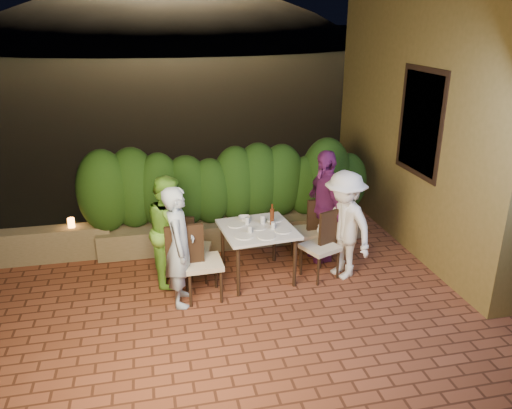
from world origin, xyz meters
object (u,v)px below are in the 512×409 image
object	(u,v)px
chair_right_back	(308,230)
parapet_lamp	(71,223)
chair_left_back	(194,248)
chair_left_front	(203,261)
diner_purple	(324,206)
beer_bottle	(272,214)
diner_white	(344,225)
bowl	(244,218)
diner_green	(170,230)
diner_blue	(179,247)
dining_table	(258,253)
chair_right_front	(320,246)

from	to	relation	value
chair_right_back	parapet_lamp	world-z (taller)	chair_right_back
parapet_lamp	chair_left_back	bearing A→B (deg)	-30.38
chair_left_front	diner_purple	bearing A→B (deg)	19.62
beer_bottle	diner_white	size ratio (longest dim) A/B	0.20
chair_left_front	chair_right_back	bearing A→B (deg)	22.08
bowl	chair_right_back	size ratio (longest dim) A/B	0.18
chair_left_front	diner_green	distance (m)	0.70
bowl	diner_white	xyz separation A→B (m)	(1.28, -0.52, -0.01)
parapet_lamp	bowl	bearing A→B (deg)	-19.22
diner_blue	parapet_lamp	size ratio (longest dim) A/B	11.11
bowl	chair_left_back	xyz separation A→B (m)	(-0.73, -0.15, -0.32)
dining_table	chair_right_back	size ratio (longest dim) A/B	1.01
chair_right_back	beer_bottle	bearing A→B (deg)	23.07
bowl	parapet_lamp	world-z (taller)	bowl
beer_bottle	diner_green	bearing A→B (deg)	175.14
chair_right_front	chair_left_back	bearing A→B (deg)	-33.79
chair_right_back	diner_blue	bearing A→B (deg)	19.62
bowl	diner_white	size ratio (longest dim) A/B	0.11
diner_white	parapet_lamp	xyz separation A→B (m)	(-3.72, 1.38, -0.19)
beer_bottle	parapet_lamp	distance (m)	3.01
diner_blue	parapet_lamp	bearing A→B (deg)	51.27
bowl	diner_blue	distance (m)	1.22
bowl	parapet_lamp	xyz separation A→B (m)	(-2.44, 0.85, -0.20)
bowl	chair_left_front	size ratio (longest dim) A/B	0.17
chair_left_front	diner_blue	xyz separation A→B (m)	(-0.28, -0.06, 0.26)
chair_right_front	diner_green	size ratio (longest dim) A/B	0.63
chair_left_front	chair_left_back	distance (m)	0.55
dining_table	diner_purple	bearing A→B (deg)	19.57
diner_blue	diner_purple	xyz separation A→B (m)	(2.16, 0.81, 0.06)
chair_right_front	parapet_lamp	size ratio (longest dim) A/B	6.78
diner_white	diner_purple	bearing A→B (deg)	166.51
beer_bottle	diner_green	xyz separation A→B (m)	(-1.38, 0.12, -0.15)
diner_blue	diner_purple	distance (m)	2.31
diner_blue	diner_white	xyz separation A→B (m)	(2.24, 0.23, -0.01)
beer_bottle	chair_left_back	size ratio (longest dim) A/B	0.33
diner_green	dining_table	bearing A→B (deg)	-96.09
diner_purple	parapet_lamp	xyz separation A→B (m)	(-3.65, 0.79, -0.27)
diner_purple	chair_left_back	bearing A→B (deg)	-88.77
beer_bottle	diner_green	distance (m)	1.39
dining_table	bowl	bearing A→B (deg)	109.59
dining_table	beer_bottle	xyz separation A→B (m)	(0.22, 0.07, 0.52)
chair_right_front	bowl	bearing A→B (deg)	-49.47
diner_purple	parapet_lamp	distance (m)	3.74
beer_bottle	chair_right_back	distance (m)	0.82
beer_bottle	chair_right_back	world-z (taller)	beer_bottle
dining_table	diner_green	xyz separation A→B (m)	(-1.16, 0.19, 0.38)
chair_left_front	diner_white	world-z (taller)	diner_white
diner_blue	diner_purple	world-z (taller)	diner_purple
diner_green	diner_white	size ratio (longest dim) A/B	0.98
chair_right_front	diner_purple	xyz separation A→B (m)	(0.24, 0.55, 0.36)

